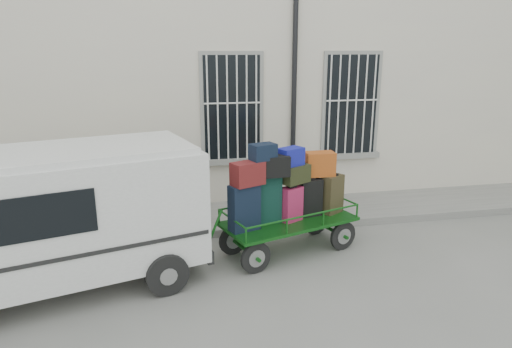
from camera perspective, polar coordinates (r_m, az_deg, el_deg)
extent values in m
plane|color=slate|center=(7.76, 3.54, -11.29)|extent=(80.00, 80.00, 0.00)
cube|color=beige|center=(12.32, -2.96, 13.20)|extent=(24.00, 5.00, 6.00)
cylinder|color=black|center=(10.02, 4.81, 11.49)|extent=(0.11, 0.11, 5.60)
cube|color=black|center=(9.84, -3.02, 8.24)|extent=(1.20, 0.08, 2.20)
cube|color=gray|center=(10.04, -2.91, 1.64)|extent=(1.45, 0.22, 0.12)
cube|color=black|center=(10.58, 11.77, 8.45)|extent=(1.20, 0.08, 2.20)
cube|color=gray|center=(10.76, 11.47, 2.29)|extent=(1.45, 0.22, 0.12)
cube|color=slate|center=(9.69, 0.20, -5.14)|extent=(24.00, 1.70, 0.15)
cylinder|color=black|center=(7.38, -0.02, -10.43)|extent=(0.52, 0.22, 0.53)
cylinder|color=gray|center=(7.38, -0.02, -10.43)|extent=(0.30, 0.18, 0.29)
cylinder|color=black|center=(8.02, -2.88, -8.25)|extent=(0.52, 0.22, 0.53)
cylinder|color=gray|center=(8.02, -2.88, -8.25)|extent=(0.30, 0.18, 0.29)
cylinder|color=black|center=(8.33, 10.81, -7.59)|extent=(0.52, 0.22, 0.53)
cylinder|color=gray|center=(8.33, 10.81, -7.59)|extent=(0.30, 0.18, 0.29)
cylinder|color=black|center=(8.91, 7.48, -5.89)|extent=(0.52, 0.22, 0.53)
cylinder|color=gray|center=(8.91, 7.48, -5.89)|extent=(0.30, 0.18, 0.29)
cube|color=#125115|center=(8.00, 4.14, -5.90)|extent=(2.52, 1.72, 0.05)
cylinder|color=#125115|center=(7.30, -5.20, -6.75)|extent=(0.30, 0.14, 0.59)
cube|color=black|center=(7.42, -1.48, -4.22)|extent=(0.55, 0.40, 0.77)
cube|color=black|center=(7.29, -1.50, -1.26)|extent=(0.23, 0.18, 0.03)
cube|color=#0D312E|center=(7.74, 1.49, -3.04)|extent=(0.46, 0.33, 0.85)
cube|color=black|center=(7.62, 1.51, 0.11)|extent=(0.20, 0.18, 0.03)
cube|color=#A11D5F|center=(7.86, 4.45, -3.75)|extent=(0.42, 0.36, 0.60)
cube|color=black|center=(7.76, 4.50, -1.55)|extent=(0.17, 0.15, 0.03)
cube|color=black|center=(8.15, 6.72, -2.90)|extent=(0.44, 0.31, 0.66)
cube|color=black|center=(8.04, 6.79, -0.56)|extent=(0.19, 0.17, 0.03)
cube|color=#3A331D|center=(8.33, 9.46, -2.47)|extent=(0.47, 0.42, 0.70)
cube|color=black|center=(8.23, 9.57, -0.06)|extent=(0.19, 0.17, 0.03)
cube|color=#51101D|center=(7.26, -1.05, 0.06)|extent=(0.59, 0.47, 0.37)
cube|color=black|center=(7.48, 1.95, 1.04)|extent=(0.58, 0.37, 0.34)
cube|color=#282E17|center=(7.81, 4.75, 0.06)|extent=(0.60, 0.54, 0.31)
cube|color=#9A3C1C|center=(8.15, 7.95, 1.27)|extent=(0.52, 0.30, 0.42)
cube|color=black|center=(7.33, 0.88, 2.78)|extent=(0.47, 0.38, 0.26)
cube|color=navy|center=(7.70, 4.35, 2.18)|extent=(0.50, 0.43, 0.30)
cube|color=silver|center=(7.18, -23.89, -4.55)|extent=(4.43, 2.82, 1.68)
cube|color=silver|center=(6.95, -24.68, 2.28)|extent=(4.22, 2.63, 0.09)
cube|color=black|center=(6.25, -28.72, -5.32)|extent=(1.99, 0.59, 0.58)
cube|color=black|center=(7.45, -8.20, -0.37)|extent=(0.39, 1.27, 0.51)
cube|color=black|center=(7.81, -7.96, -7.97)|extent=(0.56, 1.69, 0.21)
cube|color=white|center=(7.74, -7.76, -6.47)|extent=(0.13, 0.38, 0.11)
cylinder|color=black|center=(6.92, -11.10, -12.13)|extent=(0.67, 0.37, 0.63)
cylinder|color=black|center=(8.44, -14.42, -7.11)|extent=(0.67, 0.37, 0.63)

